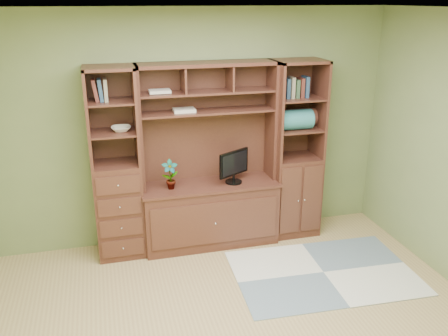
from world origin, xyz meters
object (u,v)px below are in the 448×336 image
object	(u,v)px
center_hutch	(210,159)
right_tower	(295,150)
monitor	(234,161)
left_tower	(116,165)

from	to	relation	value
center_hutch	right_tower	size ratio (longest dim) A/B	1.00
right_tower	monitor	distance (m)	0.76
right_tower	left_tower	bearing A→B (deg)	180.00
left_tower	monitor	size ratio (longest dim) A/B	4.01
center_hutch	right_tower	world-z (taller)	same
left_tower	right_tower	distance (m)	2.02
right_tower	monitor	bearing A→B (deg)	-174.36
center_hutch	monitor	size ratio (longest dim) A/B	4.01
right_tower	monitor	size ratio (longest dim) A/B	4.01
center_hutch	monitor	bearing A→B (deg)	-7.51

